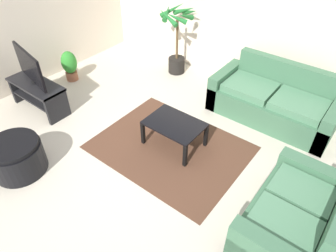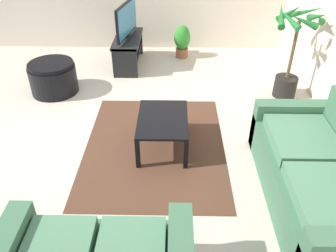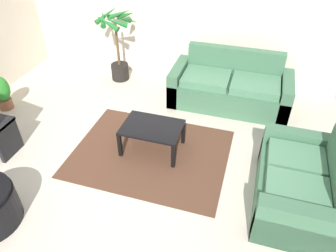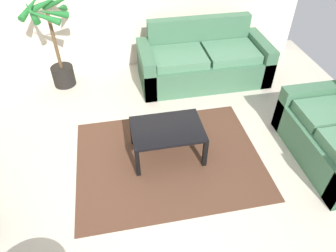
# 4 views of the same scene
# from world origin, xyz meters

# --- Properties ---
(ground_plane) EXTENTS (6.60, 6.60, 0.00)m
(ground_plane) POSITION_xyz_m (0.00, 0.00, 0.00)
(ground_plane) COLOR beige
(couch_main) EXTENTS (2.01, 0.90, 0.90)m
(couch_main) POSITION_xyz_m (1.18, 2.28, 0.30)
(couch_main) COLOR #3F6B4C
(couch_main) RESTS_ON ground
(coffee_table) EXTENTS (0.83, 0.59, 0.42)m
(coffee_table) POSITION_xyz_m (0.29, 0.72, 0.36)
(coffee_table) COLOR black
(coffee_table) RESTS_ON ground
(area_rug) EXTENTS (2.20, 1.70, 0.01)m
(area_rug) POSITION_xyz_m (0.29, 0.62, 0.00)
(area_rug) COLOR #513323
(area_rug) RESTS_ON ground
(potted_palm) EXTENTS (0.77, 0.73, 1.36)m
(potted_palm) POSITION_xyz_m (-1.03, 2.56, 0.66)
(potted_palm) COLOR black
(potted_palm) RESTS_ON ground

